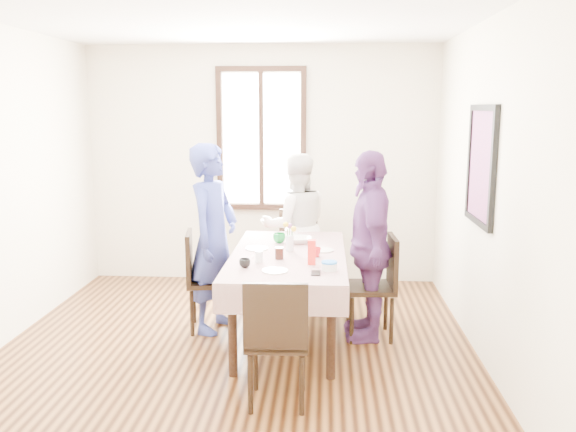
% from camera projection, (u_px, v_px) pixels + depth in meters
% --- Properties ---
extents(ground, '(4.50, 4.50, 0.00)m').
position_uv_depth(ground, '(234.00, 356.00, 4.86)').
color(ground, black).
rests_on(ground, ground).
extents(back_wall, '(4.00, 0.00, 4.00)m').
position_uv_depth(back_wall, '(262.00, 165.00, 6.83)').
color(back_wall, beige).
rests_on(back_wall, ground).
extents(right_wall, '(0.00, 4.50, 4.50)m').
position_uv_depth(right_wall, '(493.00, 195.00, 4.49)').
color(right_wall, beige).
rests_on(right_wall, ground).
extents(window_frame, '(1.02, 0.06, 1.62)m').
position_uv_depth(window_frame, '(261.00, 139.00, 6.75)').
color(window_frame, black).
rests_on(window_frame, back_wall).
extents(window_pane, '(0.90, 0.02, 1.50)m').
position_uv_depth(window_pane, '(262.00, 139.00, 6.76)').
color(window_pane, white).
rests_on(window_pane, back_wall).
extents(art_poster, '(0.04, 0.76, 0.96)m').
position_uv_depth(art_poster, '(482.00, 165.00, 4.75)').
color(art_poster, red).
rests_on(art_poster, right_wall).
extents(dining_table, '(0.86, 1.73, 0.75)m').
position_uv_depth(dining_table, '(288.00, 296.00, 5.21)').
color(dining_table, black).
rests_on(dining_table, ground).
extents(tablecloth, '(0.98, 1.85, 0.01)m').
position_uv_depth(tablecloth, '(288.00, 254.00, 5.14)').
color(tablecloth, '#500B14').
rests_on(tablecloth, dining_table).
extents(chair_left, '(0.48, 0.48, 0.91)m').
position_uv_depth(chair_left, '(211.00, 281.00, 5.40)').
color(chair_left, black).
rests_on(chair_left, ground).
extents(chair_right, '(0.44, 0.44, 0.91)m').
position_uv_depth(chair_right, '(370.00, 287.00, 5.20)').
color(chair_right, black).
rests_on(chair_right, ground).
extents(chair_far, '(0.47, 0.47, 0.91)m').
position_uv_depth(chair_far, '(295.00, 254.00, 6.36)').
color(chair_far, black).
rests_on(chair_far, ground).
extents(chair_near, '(0.43, 0.43, 0.91)m').
position_uv_depth(chair_near, '(277.00, 340.00, 4.03)').
color(chair_near, black).
rests_on(chair_near, ground).
extents(person_left, '(0.57, 0.71, 1.70)m').
position_uv_depth(person_left, '(212.00, 238.00, 5.33)').
color(person_left, navy).
rests_on(person_left, ground).
extents(person_far, '(0.87, 0.75, 1.54)m').
position_uv_depth(person_far, '(295.00, 226.00, 6.28)').
color(person_far, silver).
rests_on(person_far, ground).
extents(person_right, '(0.44, 0.98, 1.65)m').
position_uv_depth(person_right, '(369.00, 246.00, 5.14)').
color(person_right, '#5A2F68').
rests_on(person_right, ground).
extents(mug_black, '(0.11, 0.11, 0.07)m').
position_uv_depth(mug_black, '(245.00, 263.00, 4.68)').
color(mug_black, black).
rests_on(mug_black, tablecloth).
extents(mug_flag, '(0.12, 0.12, 0.08)m').
position_uv_depth(mug_flag, '(316.00, 252.00, 5.01)').
color(mug_flag, red).
rests_on(mug_flag, tablecloth).
extents(mug_green, '(0.14, 0.14, 0.09)m').
position_uv_depth(mug_green, '(279.00, 238.00, 5.53)').
color(mug_green, '#0C7226').
rests_on(mug_green, tablecloth).
extents(serving_bowl, '(0.26, 0.26, 0.06)m').
position_uv_depth(serving_bowl, '(300.00, 240.00, 5.53)').
color(serving_bowl, white).
rests_on(serving_bowl, tablecloth).
extents(juice_carton, '(0.06, 0.06, 0.20)m').
position_uv_depth(juice_carton, '(312.00, 252.00, 4.76)').
color(juice_carton, red).
rests_on(juice_carton, tablecloth).
extents(butter_tub, '(0.12, 0.12, 0.06)m').
position_uv_depth(butter_tub, '(329.00, 267.00, 4.60)').
color(butter_tub, white).
rests_on(butter_tub, tablecloth).
extents(jam_jar, '(0.07, 0.07, 0.10)m').
position_uv_depth(jam_jar, '(279.00, 253.00, 4.94)').
color(jam_jar, black).
rests_on(jam_jar, tablecloth).
extents(drinking_glass, '(0.07, 0.07, 0.09)m').
position_uv_depth(drinking_glass, '(259.00, 257.00, 4.84)').
color(drinking_glass, silver).
rests_on(drinking_glass, tablecloth).
extents(smartphone, '(0.07, 0.14, 0.01)m').
position_uv_depth(smartphone, '(316.00, 273.00, 4.51)').
color(smartphone, black).
rests_on(smartphone, tablecloth).
extents(flower_vase, '(0.07, 0.07, 0.14)m').
position_uv_depth(flower_vase, '(290.00, 243.00, 5.22)').
color(flower_vase, silver).
rests_on(flower_vase, tablecloth).
extents(plate_left, '(0.20, 0.20, 0.01)m').
position_uv_depth(plate_left, '(257.00, 248.00, 5.29)').
color(plate_left, white).
rests_on(plate_left, tablecloth).
extents(plate_right, '(0.20, 0.20, 0.01)m').
position_uv_depth(plate_right, '(322.00, 250.00, 5.23)').
color(plate_right, white).
rests_on(plate_right, tablecloth).
extents(plate_far, '(0.20, 0.20, 0.01)m').
position_uv_depth(plate_far, '(291.00, 236.00, 5.82)').
color(plate_far, white).
rests_on(plate_far, tablecloth).
extents(plate_near, '(0.20, 0.20, 0.01)m').
position_uv_depth(plate_near, '(275.00, 271.00, 4.57)').
color(plate_near, white).
rests_on(plate_near, tablecloth).
extents(butter_lid, '(0.12, 0.12, 0.01)m').
position_uv_depth(butter_lid, '(329.00, 262.00, 4.59)').
color(butter_lid, blue).
rests_on(butter_lid, butter_tub).
extents(flower_bunch, '(0.09, 0.09, 0.10)m').
position_uv_depth(flower_bunch, '(290.00, 230.00, 5.20)').
color(flower_bunch, yellow).
rests_on(flower_bunch, flower_vase).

